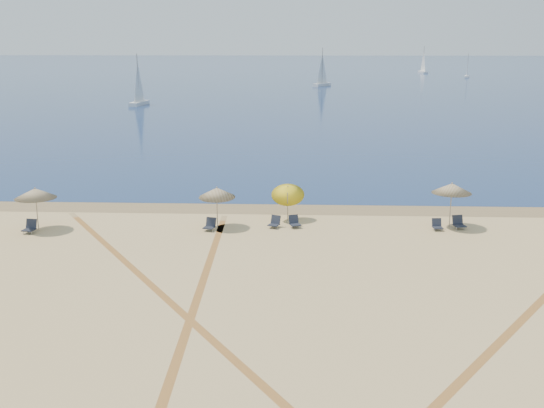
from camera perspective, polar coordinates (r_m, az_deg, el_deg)
The scene contains 17 objects.
ocean at distance 240.82m, azimuth 2.16°, elevation 11.78°, with size 500.00×500.00×0.00m, color #0C2151.
wet_sand at distance 40.95m, azimuth 0.24°, elevation -0.38°, with size 500.00×500.00×0.00m, color olive.
umbrella_1 at distance 38.11m, azimuth -20.06°, elevation 0.89°, with size 2.27×2.27×2.45m.
umbrella_2 at distance 36.43m, azimuth -4.86°, elevation 1.01°, with size 2.04×2.08×2.39m.
umbrella_3 at distance 37.75m, azimuth 1.40°, elevation 1.13°, with size 1.93×2.00×2.51m.
umbrella_4 at distance 37.68m, azimuth 15.50°, elevation 1.34°, with size 2.22×2.22×2.61m.
chair_1 at distance 38.16m, azimuth -20.46°, elevation -1.90°, with size 0.70×0.79×0.74m.
chair_2 at distance 36.40m, azimuth -5.46°, elevation -1.83°, with size 0.74×0.81×0.70m.
chair_3 at distance 36.77m, azimuth 0.24°, elevation -1.62°, with size 0.76×0.81×0.67m.
chair_4 at distance 36.83m, azimuth 1.98°, elevation -1.59°, with size 0.77×0.82×0.68m.
chair_5 at distance 37.45m, azimuth 14.29°, elevation -1.80°, with size 0.57×0.65×0.63m.
chair_6 at distance 38.04m, azimuth 16.06°, elevation -1.60°, with size 0.75×0.83×0.73m.
sailboat_0 at distance 108.30m, azimuth -11.62°, elevation 9.79°, with size 2.20×5.61×8.13m.
sailboat_1 at distance 215.50m, azimuth 13.13°, elevation 11.80°, with size 2.25×5.71×8.27m.
sailboat_2 at distance 193.11m, azimuth 16.76°, elevation 11.18°, with size 2.26×4.54×6.55m.
sailboat_3 at distance 151.01m, azimuth 4.42°, elevation 11.25°, with size 4.32×5.56×8.48m.
tire_tracks at distance 25.99m, azimuth 0.74°, elevation -9.21°, with size 53.71×42.89×0.00m.
Camera 1 is at (1.54, -15.59, 10.35)m, focal length 42.91 mm.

